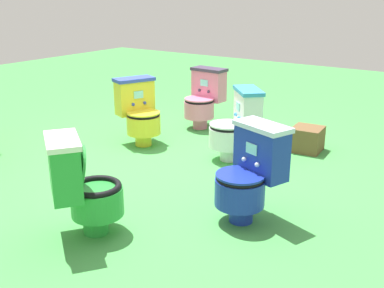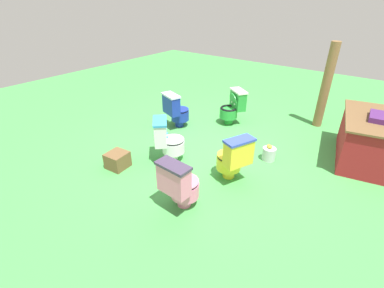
% 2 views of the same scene
% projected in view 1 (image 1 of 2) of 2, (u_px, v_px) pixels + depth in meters
% --- Properties ---
extents(ground, '(14.00, 14.00, 0.00)m').
position_uv_depth(ground, '(158.00, 171.00, 4.49)').
color(ground, '#429947').
extents(toilet_white, '(0.63, 0.63, 0.73)m').
position_uv_depth(toilet_white, '(237.00, 124.00, 4.68)').
color(toilet_white, white).
rests_on(toilet_white, ground).
extents(toilet_yellow, '(0.56, 0.61, 0.73)m').
position_uv_depth(toilet_yellow, '(140.00, 111.00, 5.17)').
color(toilet_yellow, yellow).
rests_on(toilet_yellow, ground).
extents(toilet_green, '(0.63, 0.61, 0.73)m').
position_uv_depth(toilet_green, '(82.00, 185.00, 3.23)').
color(toilet_green, green).
rests_on(toilet_green, ground).
extents(toilet_pink, '(0.51, 0.44, 0.73)m').
position_uv_depth(toilet_pink, '(204.00, 98.00, 5.80)').
color(toilet_pink, pink).
rests_on(toilet_pink, ground).
extents(toilet_blue, '(0.60, 0.54, 0.73)m').
position_uv_depth(toilet_blue, '(250.00, 173.00, 3.46)').
color(toilet_blue, '#192D9E').
rests_on(toilet_blue, ground).
extents(small_crate, '(0.35, 0.33, 0.26)m').
position_uv_depth(small_crate, '(307.00, 139.00, 5.02)').
color(small_crate, brown).
rests_on(small_crate, ground).
extents(lemon_bucket, '(0.22, 0.22, 0.28)m').
position_uv_depth(lemon_bucket, '(68.00, 150.00, 4.71)').
color(lemon_bucket, '#B7B7BF').
rests_on(lemon_bucket, ground).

